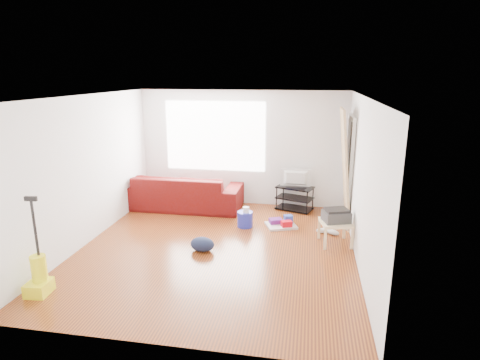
% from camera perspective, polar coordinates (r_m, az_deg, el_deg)
% --- Properties ---
extents(room, '(4.51, 5.01, 2.51)m').
position_cam_1_polar(room, '(6.51, -2.56, 0.84)').
color(room, '#4D2414').
rests_on(room, ground).
extents(sofa, '(2.54, 0.99, 0.74)m').
position_cam_1_polar(sofa, '(8.87, -8.09, -3.88)').
color(sofa, '#4D0E10').
rests_on(sofa, ground).
extents(tv_stand, '(0.84, 0.65, 0.51)m').
position_cam_1_polar(tv_stand, '(8.63, 7.78, -2.53)').
color(tv_stand, black).
rests_on(tv_stand, ground).
extents(tv, '(0.64, 0.08, 0.37)m').
position_cam_1_polar(tv, '(8.51, 7.88, 0.24)').
color(tv, black).
rests_on(tv, tv_stand).
extents(side_table, '(0.59, 0.59, 0.41)m').
position_cam_1_polar(side_table, '(7.05, 13.45, -6.24)').
color(side_table, '#D9B98E').
rests_on(side_table, ground).
extents(printer, '(0.51, 0.45, 0.22)m').
position_cam_1_polar(printer, '(6.99, 13.54, -4.92)').
color(printer, '#323232').
rests_on(printer, side_table).
extents(bucket, '(0.38, 0.38, 0.30)m').
position_cam_1_polar(bucket, '(7.72, 0.72, -6.62)').
color(bucket, '#2129A6').
rests_on(bucket, ground).
extents(toilet_paper, '(0.12, 0.12, 0.11)m').
position_cam_1_polar(toilet_paper, '(7.62, 0.87, -5.30)').
color(toilet_paper, white).
rests_on(toilet_paper, bucket).
extents(cleaning_tray, '(0.66, 0.60, 0.20)m').
position_cam_1_polar(cleaning_tray, '(7.75, 5.98, -6.15)').
color(cleaning_tray, beige).
rests_on(cleaning_tray, ground).
extents(backpack, '(0.49, 0.43, 0.23)m').
position_cam_1_polar(backpack, '(6.76, -5.36, -9.96)').
color(backpack, '#121935').
rests_on(backpack, ground).
extents(sneakers, '(0.43, 0.22, 0.10)m').
position_cam_1_polar(sneakers, '(7.53, 12.39, -7.16)').
color(sneakers, silver).
rests_on(sneakers, ground).
extents(vacuum, '(0.30, 0.34, 1.33)m').
position_cam_1_polar(vacuum, '(6.06, -26.71, -12.12)').
color(vacuum, yellow).
rests_on(vacuum, ground).
extents(door_panel, '(0.28, 0.89, 2.22)m').
position_cam_1_polar(door_panel, '(8.12, 14.20, -5.99)').
color(door_panel, '#9F835D').
rests_on(door_panel, ground).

